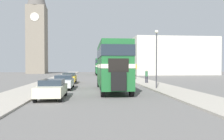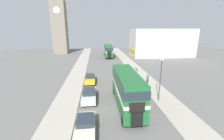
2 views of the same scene
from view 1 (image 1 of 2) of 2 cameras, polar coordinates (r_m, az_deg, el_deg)
name	(u,v)px [view 1 (image 1 of 2)]	position (r m, az deg, el deg)	size (l,w,h in m)	color
ground_plane	(101,92)	(20.15, -2.90, -5.69)	(120.00, 120.00, 0.00)	slate
sidewalk_right	(172,90)	(21.55, 15.40, -5.12)	(3.50, 120.00, 0.12)	#A8A093
sidewalk_left	(25,92)	(20.92, -21.78, -5.35)	(3.50, 120.00, 0.12)	#A8A093
double_decker_bus	(112,63)	(20.66, 0.01, 1.72)	(2.54, 9.74, 4.41)	#1E602D
bus_distant	(100,65)	(55.70, -3.08, 1.25)	(2.47, 9.49, 4.14)	#1E602D
car_parked_near	(52,89)	(16.47, -15.42, -4.71)	(1.81, 4.04, 1.40)	beige
car_parked_mid	(64,82)	(23.04, -12.49, -2.98)	(1.83, 4.53, 1.42)	silver
car_parked_far	(69,78)	(30.12, -11.13, -2.00)	(1.78, 4.23, 1.43)	gold
pedestrian_walking	(147,75)	(29.24, 9.00, -1.37)	(0.35, 0.35, 1.75)	#282833
bicycle_on_pavement	(135,77)	(37.48, 6.07, -1.76)	(0.05, 1.76, 0.78)	black
street_lamp	(156,50)	(22.48, 11.55, 5.11)	(0.36, 0.36, 5.86)	#38383D
church_tower	(37,22)	(69.69, -19.02, 11.74)	(5.57, 5.57, 29.80)	gray
shop_building_block	(173,56)	(59.89, 15.57, 3.46)	(21.43, 9.53, 9.63)	beige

